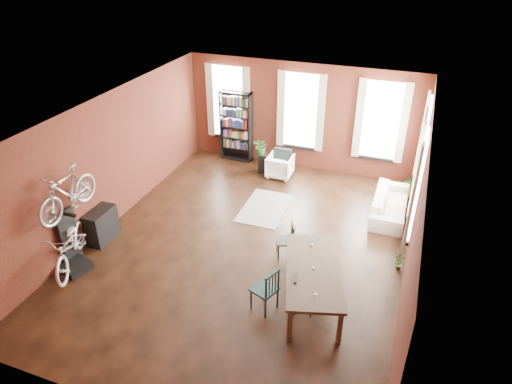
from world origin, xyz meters
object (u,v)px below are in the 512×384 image
at_px(console_table, 102,225).
at_px(bicycle_floor, 66,228).
at_px(dining_table, 312,284).
at_px(dining_chair_d, 320,258).
at_px(bookshelf, 236,126).
at_px(dining_chair_b, 285,240).
at_px(white_armchair, 280,165).
at_px(dining_chair_a, 264,289).
at_px(bike_trainer, 75,267).
at_px(plant_stand, 263,163).
at_px(cream_sofa, 391,200).
at_px(dining_chair_c, 304,294).

xyz_separation_m(console_table, bicycle_floor, (0.13, -1.16, 0.70)).
distance_m(dining_table, console_table, 5.13).
distance_m(dining_chair_d, bookshelf, 6.03).
distance_m(dining_table, bookshelf, 6.74).
distance_m(dining_chair_b, white_armchair, 3.85).
xyz_separation_m(dining_chair_d, console_table, (-5.08, -0.57, 0.01)).
height_order(dining_table, dining_chair_b, dining_chair_b).
distance_m(dining_chair_a, bike_trainer, 4.25).
distance_m(white_armchair, bike_trainer, 6.34).
bearing_deg(bookshelf, console_table, -103.83).
xyz_separation_m(white_armchair, bicycle_floor, (-2.81, -5.68, 0.73)).
bearing_deg(dining_chair_b, plant_stand, -177.57).
distance_m(console_table, plant_stand, 5.19).
bearing_deg(white_armchair, cream_sofa, 162.48).
xyz_separation_m(dining_chair_a, bookshelf, (-3.04, 6.02, 0.62)).
relative_size(dining_chair_b, bike_trainer, 1.49).
bearing_deg(plant_stand, bicycle_floor, -111.12).
distance_m(bike_trainer, plant_stand, 6.20).
bearing_deg(dining_chair_d, bike_trainer, 118.12).
relative_size(dining_chair_c, plant_stand, 1.42).
distance_m(dining_chair_a, white_armchair, 5.52).
relative_size(dining_chair_c, cream_sofa, 0.40).
bearing_deg(console_table, dining_chair_a, -10.76).
bearing_deg(bike_trainer, dining_chair_a, 4.47).
relative_size(white_armchair, bike_trainer, 1.32).
bearing_deg(dining_chair_d, cream_sofa, -12.50).
distance_m(dining_table, cream_sofa, 3.94).
relative_size(dining_chair_a, dining_chair_b, 1.16).
xyz_separation_m(dining_table, dining_chair_a, (-0.80, -0.54, 0.09)).
height_order(dining_table, white_armchair, dining_table).
distance_m(dining_chair_b, bike_trainer, 4.59).
xyz_separation_m(white_armchair, cream_sofa, (3.29, -1.02, 0.04)).
height_order(dining_table, cream_sofa, cream_sofa).
bearing_deg(cream_sofa, white_armchair, 72.81).
bearing_deg(console_table, white_armchair, 56.97).
distance_m(dining_chair_b, bicycle_floor, 4.61).
height_order(dining_chair_a, cream_sofa, dining_chair_a).
relative_size(console_table, plant_stand, 1.37).
xyz_separation_m(white_armchair, plant_stand, (-0.57, 0.10, -0.08)).
height_order(dining_table, bicycle_floor, bicycle_floor).
height_order(dining_chair_a, bicycle_floor, bicycle_floor).
xyz_separation_m(dining_chair_a, console_table, (-4.32, 0.82, -0.08)).
relative_size(dining_table, console_table, 2.86).
bearing_deg(dining_chair_b, white_armchair, 175.40).
xyz_separation_m(dining_table, cream_sofa, (1.10, 3.78, 0.02)).
distance_m(dining_chair_a, console_table, 4.40).
relative_size(console_table, bicycle_floor, 0.43).
relative_size(dining_chair_b, bicycle_floor, 0.44).
relative_size(bike_trainer, console_table, 0.70).
height_order(white_armchair, bike_trainer, white_armchair).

